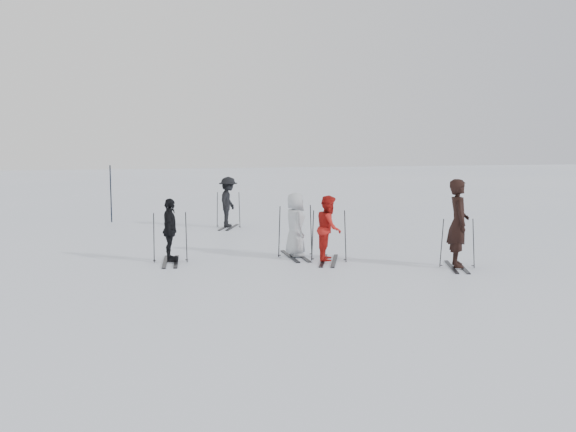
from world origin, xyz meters
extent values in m
plane|color=silver|center=(0.00, 0.00, 0.00)|extent=(120.00, 120.00, 0.00)
imported|color=black|center=(3.23, -1.72, 1.00)|extent=(0.71, 0.85, 2.00)
imported|color=#B21814|center=(0.69, -0.13, 0.78)|extent=(0.85, 0.93, 1.56)
imported|color=#B1B6BB|center=(0.11, 0.72, 0.79)|extent=(0.55, 0.80, 1.58)
imported|color=black|center=(-2.98, 0.83, 0.75)|extent=(0.49, 0.92, 1.50)
imported|color=black|center=(-0.38, 6.73, 0.84)|extent=(1.02, 1.25, 1.69)
cylinder|color=black|center=(-4.13, 9.48, 1.03)|extent=(0.05, 0.05, 2.06)
camera|label=1|loc=(-4.63, -14.44, 2.81)|focal=40.00mm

